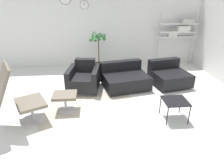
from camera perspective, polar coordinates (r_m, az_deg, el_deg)
The scene contains 11 objects.
ground_plane at distance 4.26m, azimuth -2.46°, elevation -8.10°, with size 12.00×12.00×0.00m, color silver.
wall_back at distance 6.79m, azimuth -4.10°, elevation 16.79°, with size 12.00×0.09×2.80m.
round_rug at distance 4.11m, azimuth -3.72°, elevation -9.43°, with size 2.37×2.37×0.01m.
lounge_chair at distance 3.93m, azimuth -28.15°, elevation -1.15°, with size 1.12×0.96×1.29m.
ottoman at distance 4.30m, azimuth -13.30°, elevation -3.98°, with size 0.49×0.42×0.39m.
armchair_red at distance 5.20m, azimuth -8.03°, elevation 1.40°, with size 0.87×0.94×0.73m.
couch_low at distance 5.31m, azimuth 3.63°, elevation 1.54°, with size 1.29×1.14×0.63m.
couch_second at distance 5.68m, azimuth 15.92°, elevation 2.18°, with size 1.07×1.09×0.63m.
side_table at distance 4.06m, azimuth 17.62°, elevation -4.97°, with size 0.46×0.46×0.41m.
potted_plant at distance 6.39m, azimuth -3.78°, elevation 9.30°, with size 0.57×0.53×1.32m.
shelf_unit at distance 7.09m, azimuth 18.75°, elevation 14.53°, with size 1.23×0.28×1.77m.
Camera 1 is at (-0.14, -3.60, 2.28)m, focal length 32.00 mm.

